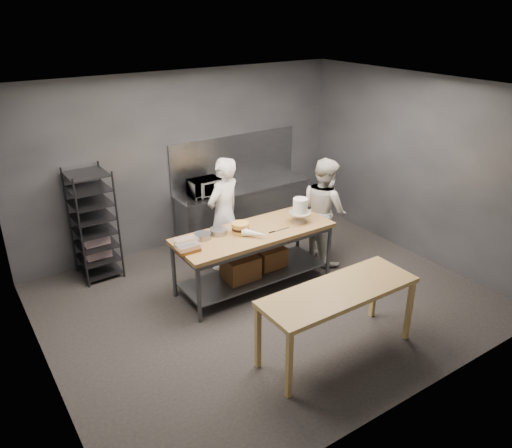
{
  "coord_description": "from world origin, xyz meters",
  "views": [
    {
      "loc": [
        -3.57,
        -5.09,
        3.98
      ],
      "look_at": [
        0.08,
        0.39,
        1.05
      ],
      "focal_mm": 35.0,
      "sensor_mm": 36.0,
      "label": 1
    }
  ],
  "objects": [
    {
      "name": "microwave",
      "position": [
        0.2,
        2.18,
        1.05
      ],
      "size": [
        0.54,
        0.37,
        0.3
      ],
      "primitive_type": "imported",
      "color": "black",
      "rests_on": "back_counter"
    },
    {
      "name": "back_wall",
      "position": [
        0.0,
        2.5,
        1.5
      ],
      "size": [
        6.0,
        0.04,
        3.0
      ],
      "primitive_type": "cube",
      "color": "#4C4F54",
      "rests_on": "ground"
    },
    {
      "name": "offset_spatula",
      "position": [
        0.35,
        0.25,
        0.93
      ],
      "size": [
        0.36,
        0.02,
        0.02
      ],
      "color": "slate",
      "rests_on": "work_table"
    },
    {
      "name": "near_counter",
      "position": [
        0.04,
        -1.44,
        0.81
      ],
      "size": [
        2.0,
        0.7,
        0.9
      ],
      "color": "olive",
      "rests_on": "ground"
    },
    {
      "name": "splashback_panel",
      "position": [
        1.0,
        2.48,
        1.35
      ],
      "size": [
        2.6,
        0.02,
        0.9
      ],
      "primitive_type": "cube",
      "color": "slate",
      "rests_on": "back_counter"
    },
    {
      "name": "pastry_clamshells",
      "position": [
        -0.99,
        0.46,
        0.98
      ],
      "size": [
        0.37,
        0.36,
        0.11
      ],
      "color": "brown",
      "rests_on": "work_table"
    },
    {
      "name": "work_table",
      "position": [
        0.08,
        0.46,
        0.57
      ],
      "size": [
        2.4,
        0.9,
        0.92
      ],
      "color": "olive",
      "rests_on": "ground"
    },
    {
      "name": "cake_pans",
      "position": [
        -0.53,
        0.64,
        0.96
      ],
      "size": [
        0.52,
        0.27,
        0.07
      ],
      "color": "gray",
      "rests_on": "work_table"
    },
    {
      "name": "layer_cake",
      "position": [
        -0.13,
        0.49,
        1.0
      ],
      "size": [
        0.25,
        0.25,
        0.16
      ],
      "color": "gold",
      "rests_on": "work_table"
    },
    {
      "name": "chef_right",
      "position": [
        1.53,
        0.56,
        0.88
      ],
      "size": [
        0.76,
        0.92,
        1.75
      ],
      "primitive_type": "imported",
      "rotation": [
        0.0,
        0.0,
        1.45
      ],
      "color": "silver",
      "rests_on": "ground"
    },
    {
      "name": "back_counter",
      "position": [
        1.0,
        2.18,
        0.45
      ],
      "size": [
        2.6,
        0.6,
        0.9
      ],
      "color": "slate",
      "rests_on": "ground"
    },
    {
      "name": "piping_bag",
      "position": [
        -0.03,
        0.25,
        0.98
      ],
      "size": [
        0.33,
        0.38,
        0.12
      ],
      "primitive_type": "cone",
      "rotation": [
        1.57,
        0.0,
        0.65
      ],
      "color": "white",
      "rests_on": "work_table"
    },
    {
      "name": "speed_rack",
      "position": [
        -1.78,
        2.1,
        0.86
      ],
      "size": [
        0.61,
        0.66,
        1.75
      ],
      "color": "black",
      "rests_on": "ground"
    },
    {
      "name": "ground",
      "position": [
        0.0,
        0.0,
        0.0
      ],
      "size": [
        6.0,
        6.0,
        0.0
      ],
      "primitive_type": "plane",
      "color": "black",
      "rests_on": "ground"
    },
    {
      "name": "chef_behind",
      "position": [
        0.02,
        1.22,
        0.92
      ],
      "size": [
        0.78,
        0.65,
        1.85
      ],
      "primitive_type": "imported",
      "rotation": [
        0.0,
        0.0,
        3.49
      ],
      "color": "white",
      "rests_on": "ground"
    },
    {
      "name": "frosted_cake_stand",
      "position": [
        0.84,
        0.34,
        1.15
      ],
      "size": [
        0.34,
        0.34,
        0.38
      ],
      "color": "#B2A68E",
      "rests_on": "work_table"
    }
  ]
}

